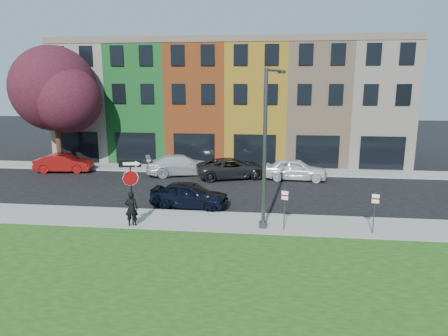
# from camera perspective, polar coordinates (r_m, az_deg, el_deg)

# --- Properties ---
(ground) EXTENTS (120.00, 120.00, 0.00)m
(ground) POSITION_cam_1_polar(r_m,az_deg,el_deg) (17.44, 2.12, -11.45)
(ground) COLOR black
(ground) RESTS_ON ground
(sidewalk_near) EXTENTS (40.00, 3.00, 0.12)m
(sidewalk_near) POSITION_cam_1_polar(r_m,az_deg,el_deg) (20.18, 8.53, -8.02)
(sidewalk_near) COLOR gray
(sidewalk_near) RESTS_ON ground
(sidewalk_far) EXTENTS (40.00, 2.40, 0.12)m
(sidewalk_far) POSITION_cam_1_polar(r_m,az_deg,el_deg) (31.97, -1.12, -0.24)
(sidewalk_far) COLOR gray
(sidewalk_far) RESTS_ON ground
(rowhouse_block) EXTENTS (30.00, 10.12, 10.00)m
(rowhouse_block) POSITION_cam_1_polar(r_m,az_deg,el_deg) (37.34, 0.91, 9.23)
(rowhouse_block) COLOR beige
(rowhouse_block) RESTS_ON ground
(stop_sign) EXTENTS (1.03, 0.28, 3.27)m
(stop_sign) POSITION_cam_1_polar(r_m,az_deg,el_deg) (19.51, -13.18, -1.61)
(stop_sign) COLOR black
(stop_sign) RESTS_ON sidewalk_near
(man) EXTENTS (0.77, 0.63, 1.71)m
(man) POSITION_cam_1_polar(r_m,az_deg,el_deg) (19.94, -13.08, -5.68)
(man) COLOR black
(man) RESTS_ON sidewalk_near
(sedan_near) EXTENTS (2.77, 4.80, 1.50)m
(sedan_near) POSITION_cam_1_polar(r_m,az_deg,el_deg) (22.62, -4.95, -3.83)
(sedan_near) COLOR black
(sedan_near) RESTS_ON ground
(parked_car_red) EXTENTS (2.56, 4.73, 1.44)m
(parked_car_red) POSITION_cam_1_polar(r_m,az_deg,el_deg) (33.72, -21.89, 0.67)
(parked_car_red) COLOR maroon
(parked_car_red) RESTS_ON ground
(parked_car_silver) EXTENTS (5.57, 6.67, 1.53)m
(parked_car_silver) POSITION_cam_1_polar(r_m,az_deg,el_deg) (30.54, -6.11, 0.45)
(parked_car_silver) COLOR #B8B8BD
(parked_car_silver) RESTS_ON ground
(parked_car_dark) EXTENTS (5.58, 6.74, 1.47)m
(parked_car_dark) POSITION_cam_1_polar(r_m,az_deg,el_deg) (29.41, 1.22, -0.01)
(parked_car_dark) COLOR black
(parked_car_dark) RESTS_ON ground
(parked_car_white) EXTENTS (2.34, 4.75, 1.55)m
(parked_car_white) POSITION_cam_1_polar(r_m,az_deg,el_deg) (29.31, 10.12, -0.16)
(parked_car_white) COLOR silver
(parked_car_white) RESTS_ON ground
(street_lamp) EXTENTS (1.14, 2.47, 7.49)m
(street_lamp) POSITION_cam_1_polar(r_m,az_deg,el_deg) (18.74, 6.07, 2.64)
(street_lamp) COLOR #46484B
(street_lamp) RESTS_ON sidewalk_near
(parking_sign_a) EXTENTS (0.30, 0.15, 1.96)m
(parking_sign_a) POSITION_cam_1_polar(r_m,az_deg,el_deg) (19.01, 8.64, -5.16)
(parking_sign_a) COLOR #46484B
(parking_sign_a) RESTS_ON sidewalk_near
(parking_sign_b) EXTENTS (0.32, 0.10, 1.96)m
(parking_sign_b) POSITION_cam_1_polar(r_m,az_deg,el_deg) (19.55, 20.72, -5.36)
(parking_sign_b) COLOR #46484B
(parking_sign_b) RESTS_ON sidewalk_near
(tree_purple) EXTENTS (7.95, 6.95, 9.62)m
(tree_purple) POSITION_cam_1_polar(r_m,az_deg,el_deg) (34.54, -22.85, 10.13)
(tree_purple) COLOR black
(tree_purple) RESTS_ON sidewalk_far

